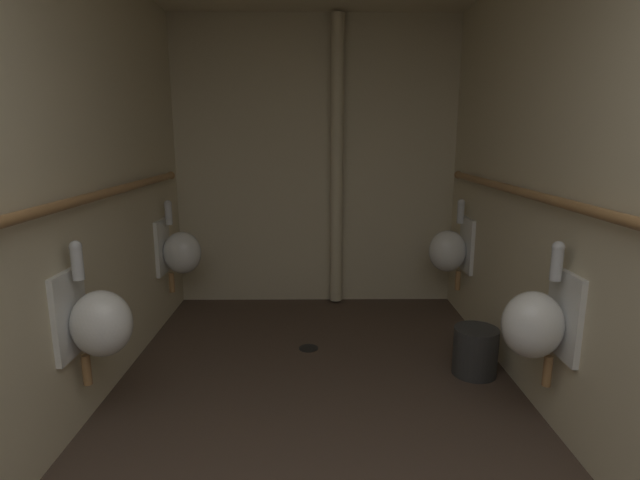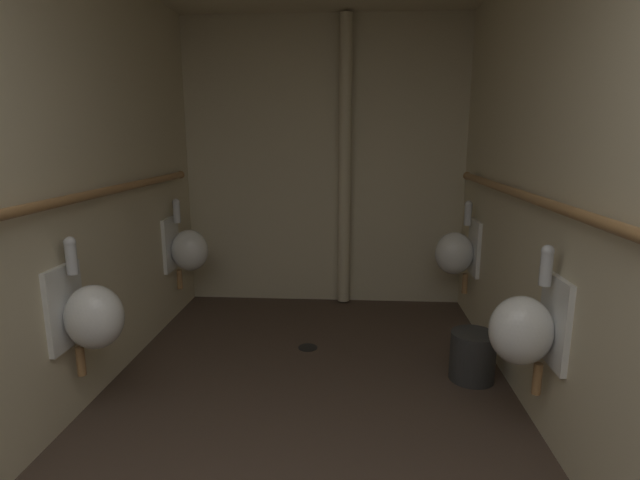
% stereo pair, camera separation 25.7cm
% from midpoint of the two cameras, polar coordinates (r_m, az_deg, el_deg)
% --- Properties ---
extents(floor, '(2.61, 4.27, 0.08)m').
position_cam_midpoint_polar(floor, '(2.77, -3.27, -21.91)').
color(floor, '#47382D').
rests_on(floor, ground).
extents(wall_left, '(0.06, 4.27, 2.52)m').
position_cam_midpoint_polar(wall_left, '(2.70, -31.88, 5.01)').
color(wall_left, beige).
rests_on(wall_left, ground).
extents(wall_right, '(0.06, 4.27, 2.52)m').
position_cam_midpoint_polar(wall_right, '(2.58, 26.01, 5.36)').
color(wall_right, beige).
rests_on(wall_right, ground).
extents(wall_back, '(2.61, 0.06, 2.52)m').
position_cam_midpoint_polar(wall_back, '(4.41, -2.22, 8.86)').
color(wall_back, beige).
rests_on(wall_back, ground).
extents(urinal_left_mid, '(0.32, 0.30, 0.76)m').
position_cam_midpoint_polar(urinal_left_mid, '(2.76, -27.11, -8.49)').
color(urinal_left_mid, white).
extents(urinal_left_far, '(0.32, 0.30, 0.76)m').
position_cam_midpoint_polar(urinal_left_far, '(4.10, -17.86, -1.27)').
color(urinal_left_far, white).
extents(urinal_right_mid, '(0.32, 0.30, 0.76)m').
position_cam_midpoint_polar(urinal_right_mid, '(2.62, 21.48, -8.99)').
color(urinal_right_mid, white).
extents(urinal_right_far, '(0.32, 0.30, 0.76)m').
position_cam_midpoint_polar(urinal_right_far, '(4.07, 13.26, -1.10)').
color(urinal_right_far, white).
extents(supply_pipe_left, '(0.06, 3.47, 0.06)m').
position_cam_midpoint_polar(supply_pipe_left, '(2.67, -29.94, 3.68)').
color(supply_pipe_left, '#9E7042').
extents(supply_pipe_right, '(0.06, 3.54, 0.06)m').
position_cam_midpoint_polar(supply_pipe_right, '(2.56, 23.96, 3.95)').
color(supply_pipe_right, '#9E7042').
extents(standpipe_back_wall, '(0.11, 0.11, 2.47)m').
position_cam_midpoint_polar(standpipe_back_wall, '(4.30, 0.24, 8.79)').
color(standpipe_back_wall, beige).
rests_on(standpipe_back_wall, ground).
extents(floor_drain, '(0.14, 0.14, 0.01)m').
position_cam_midpoint_polar(floor_drain, '(3.62, -3.44, -12.50)').
color(floor_drain, black).
rests_on(floor_drain, ground).
extents(waste_bin, '(0.28, 0.28, 0.31)m').
position_cam_midpoint_polar(waste_bin, '(3.32, 15.55, -12.44)').
color(waste_bin, '#2D2D2D').
rests_on(waste_bin, ground).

